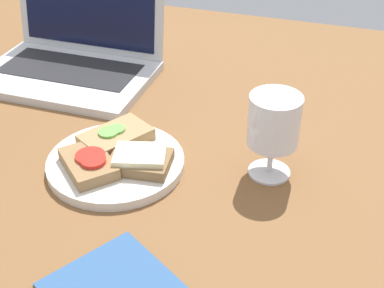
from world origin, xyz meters
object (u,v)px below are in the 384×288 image
(sandwich_with_tomato, at_px, (89,163))
(napkin, at_px, (112,288))
(wine_glass, at_px, (274,125))
(laptop, at_px, (73,55))
(sandwich_with_cucumber, at_px, (116,137))
(sandwich_with_cheese, at_px, (140,160))
(plate, at_px, (116,163))

(sandwich_with_tomato, height_order, napkin, sandwich_with_tomato)
(wine_glass, xyz_separation_m, laptop, (-0.46, 0.22, -0.05))
(sandwich_with_tomato, bearing_deg, laptop, 122.27)
(sandwich_with_cucumber, height_order, wine_glass, wine_glass)
(sandwich_with_cucumber, relative_size, sandwich_with_tomato, 1.12)
(wine_glass, bearing_deg, sandwich_with_cheese, -160.53)
(plate, xyz_separation_m, sandwich_with_cucumber, (-0.02, 0.04, 0.02))
(sandwich_with_cucumber, bearing_deg, sandwich_with_tomato, -96.01)
(plate, height_order, sandwich_with_cucumber, sandwich_with_cucumber)
(sandwich_with_cucumber, bearing_deg, laptop, 131.29)
(sandwich_with_cheese, xyz_separation_m, napkin, (0.06, -0.22, -0.03))
(sandwich_with_cucumber, distance_m, laptop, 0.32)
(sandwich_with_cucumber, xyz_separation_m, sandwich_with_tomato, (-0.01, -0.08, 0.00))
(laptop, relative_size, napkin, 2.45)
(sandwich_with_cucumber, bearing_deg, sandwich_with_cheese, -36.76)
(sandwich_with_cucumber, xyz_separation_m, laptop, (-0.21, 0.24, 0.01))
(plate, relative_size, laptop, 0.63)
(plate, bearing_deg, napkin, -66.13)
(laptop, bearing_deg, wine_glass, -25.14)
(sandwich_with_cucumber, bearing_deg, wine_glass, 4.39)
(wine_glass, distance_m, laptop, 0.51)
(plate, distance_m, wine_glass, 0.26)
(laptop, bearing_deg, sandwich_with_cheese, -46.30)
(laptop, bearing_deg, sandwich_with_cucumber, -48.71)
(napkin, bearing_deg, laptop, 122.80)
(plate, relative_size, sandwich_with_tomato, 1.86)
(sandwich_with_tomato, bearing_deg, wine_glass, 20.58)
(sandwich_with_cucumber, distance_m, sandwich_with_cheese, 0.08)
(sandwich_with_cheese, relative_size, wine_glass, 0.73)
(sandwich_with_cucumber, height_order, sandwich_with_cheese, sandwich_with_cheese)
(sandwich_with_tomato, xyz_separation_m, sandwich_with_cheese, (0.07, 0.03, 0.00))
(sandwich_with_cheese, distance_m, laptop, 0.39)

